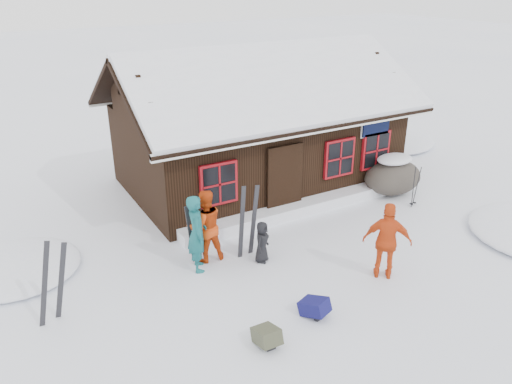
% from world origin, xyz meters
% --- Properties ---
extents(ground, '(120.00, 120.00, 0.00)m').
position_xyz_m(ground, '(0.00, 0.00, 0.00)').
color(ground, white).
rests_on(ground, ground).
extents(mountain_hut, '(8.90, 6.09, 4.42)m').
position_xyz_m(mountain_hut, '(1.50, 4.98, 1.58)').
color(mountain_hut, black).
rests_on(mountain_hut, ground).
extents(snow_drift, '(7.60, 0.60, 0.35)m').
position_xyz_m(snow_drift, '(1.50, 2.25, 0.17)').
color(snow_drift, white).
rests_on(snow_drift, ground).
extents(snow_mounds, '(20.60, 13.20, 0.48)m').
position_xyz_m(snow_mounds, '(1.65, 1.86, 0.00)').
color(snow_mounds, white).
rests_on(snow_mounds, ground).
extents(skier_teal, '(0.61, 0.77, 1.84)m').
position_xyz_m(skier_teal, '(-2.35, 1.03, 0.92)').
color(skier_teal, '#125659').
rests_on(skier_teal, ground).
extents(skier_orange_left, '(0.92, 0.74, 1.78)m').
position_xyz_m(skier_orange_left, '(-2.02, 1.30, 0.89)').
color(skier_orange_left, '#C53C0D').
rests_on(skier_orange_left, ground).
extents(skier_orange_right, '(1.08, 1.04, 1.80)m').
position_xyz_m(skier_orange_right, '(1.12, -1.36, 0.90)').
color(skier_orange_right, '#D54515').
rests_on(skier_orange_right, ground).
extents(skier_crouched, '(0.59, 0.57, 1.02)m').
position_xyz_m(skier_crouched, '(-0.92, 0.58, 0.51)').
color(skier_crouched, black).
rests_on(skier_crouched, ground).
extents(boulder, '(1.89, 1.42, 1.11)m').
position_xyz_m(boulder, '(4.63, 2.03, 0.56)').
color(boulder, '#484239').
rests_on(boulder, ground).
extents(ski_pair_left, '(0.75, 0.28, 1.78)m').
position_xyz_m(ski_pair_left, '(-5.50, 0.69, 0.85)').
color(ski_pair_left, black).
rests_on(ski_pair_left, ground).
extents(ski_pair_mid, '(0.53, 0.15, 1.58)m').
position_xyz_m(ski_pair_mid, '(-2.26, 1.32, 0.74)').
color(ski_pair_mid, black).
rests_on(ski_pair_mid, ground).
extents(ski_pair_right, '(0.56, 0.15, 1.85)m').
position_xyz_m(ski_pair_right, '(-1.05, 1.01, 0.88)').
color(ski_pair_right, black).
rests_on(ski_pair_right, ground).
extents(ski_poles, '(0.23, 0.11, 1.26)m').
position_xyz_m(ski_poles, '(4.50, 1.00, 0.59)').
color(ski_poles, black).
rests_on(ski_poles, ground).
extents(backpack_blue, '(0.56, 0.64, 0.29)m').
position_xyz_m(backpack_blue, '(-1.07, -1.74, 0.15)').
color(backpack_blue, '#12114C').
rests_on(backpack_blue, ground).
extents(backpack_olive, '(0.41, 0.54, 0.29)m').
position_xyz_m(backpack_olive, '(-2.34, -2.00, 0.14)').
color(backpack_olive, '#3E402E').
rests_on(backpack_olive, ground).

